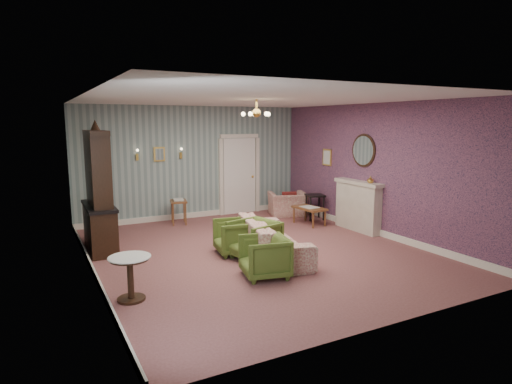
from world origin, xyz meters
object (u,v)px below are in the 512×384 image
dresser (98,188)px  side_table_black (315,207)px  olive_chair_c (235,235)px  coffee_table (309,216)px  olive_chair_b (254,238)px  olive_chair_a (265,255)px  wingback_chair (288,200)px  fireplace (358,206)px  sofa_chintz (272,232)px  pedestal_table (130,278)px

dresser → side_table_black: (5.30, 0.25, -0.91)m
olive_chair_c → coffee_table: olive_chair_c is taller
olive_chair_b → olive_chair_a: bearing=-31.4°
olive_chair_c → dresser: size_ratio=0.29×
olive_chair_a → wingback_chair: bearing=155.6°
fireplace → wingback_chair: bearing=105.0°
olive_chair_a → coffee_table: (2.75, 2.70, -0.15)m
side_table_black → olive_chair_c: bearing=-151.0°
sofa_chintz → wingback_chair: bearing=-23.1°
olive_chair_c → fireplace: size_ratio=0.52×
olive_chair_b → olive_chair_c: (-0.18, 0.47, -0.03)m
dresser → olive_chair_c: bearing=-32.3°
olive_chair_a → coffee_table: 3.85m
pedestal_table → dresser: bearing=90.0°
olive_chair_a → wingback_chair: wingback_chair is taller
olive_chair_c → wingback_chair: bearing=140.9°
wingback_chair → side_table_black: 0.83m
olive_chair_a → wingback_chair: size_ratio=0.77×
olive_chair_a → pedestal_table: (-2.12, 0.05, -0.05)m
olive_chair_a → sofa_chintz: size_ratio=0.32×
wingback_chair → fireplace: (0.57, -2.14, 0.16)m
olive_chair_a → olive_chair_c: olive_chair_a is taller
pedestal_table → olive_chair_c: bearing=30.7°
fireplace → pedestal_table: fireplace is taller
fireplace → pedestal_table: size_ratio=2.18×
wingback_chair → pedestal_table: wingback_chair is taller
sofa_chintz → pedestal_table: 2.91m
sofa_chintz → pedestal_table: bearing=121.0°
olive_chair_a → wingback_chair: (2.82, 3.82, 0.05)m
wingback_chair → pedestal_table: size_ratio=1.50×
olive_chair_a → coffee_table: bearing=146.5°
wingback_chair → dresser: dresser is taller
side_table_black → coffee_table: bearing=-138.6°
olive_chair_b → sofa_chintz: sofa_chintz is taller
dresser → coffee_table: bearing=-0.8°
olive_chair_a → sofa_chintz: (0.66, 0.92, 0.09)m
olive_chair_c → dresser: dresser is taller
fireplace → dresser: bearing=168.3°
dresser → side_table_black: 5.38m
wingback_chair → pedestal_table: bearing=56.2°
wingback_chair → coffee_table: wingback_chair is taller
fireplace → side_table_black: fireplace is taller
olive_chair_b → wingback_chair: 3.86m
olive_chair_b → side_table_black: (2.90, 2.17, -0.07)m
wingback_chair → fireplace: fireplace is taller
sofa_chintz → fireplace: (2.73, 0.76, 0.12)m
sofa_chintz → pedestal_table: size_ratio=3.63×
coffee_table → pedestal_table: size_ratio=1.32×
olive_chair_c → coffee_table: bearing=125.4°
olive_chair_c → sofa_chintz: bearing=59.4°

